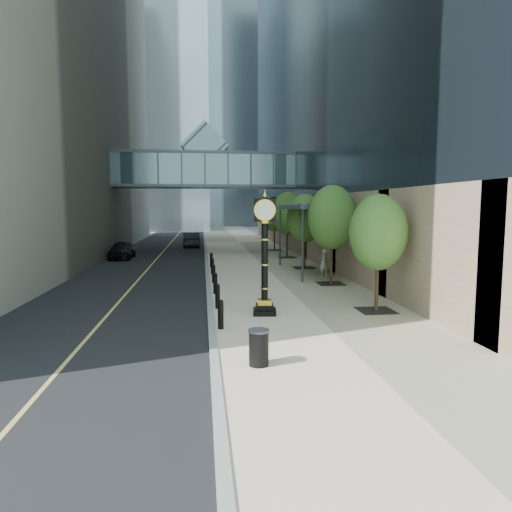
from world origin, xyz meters
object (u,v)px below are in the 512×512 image
Objects in this scene: pedestrian at (324,262)px; car_far at (191,240)px; trash_bin at (259,349)px; car_near at (122,250)px; street_clock at (265,263)px.

pedestrian is 0.37× the size of car_far.
pedestrian reaches higher than car_far.
car_near is (-7.94, 26.26, 0.23)m from trash_bin.
trash_bin is (-0.93, -5.69, -1.57)m from street_clock.
trash_bin is 27.44m from car_near.
street_clock reaches higher than car_near.
car_near is at bearing -63.06° from pedestrian.
street_clock is 2.76× the size of pedestrian.
car_far is (-8.39, 21.89, -0.12)m from pedestrian.
trash_bin is 0.21× the size of car_near.
car_far is (5.29, 10.50, 0.03)m from car_near.
pedestrian is at bearing 68.88° from trash_bin.
car_far is at bearing 103.26° from street_clock.
trash_bin is 0.20× the size of car_far.
trash_bin is 0.53× the size of pedestrian.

